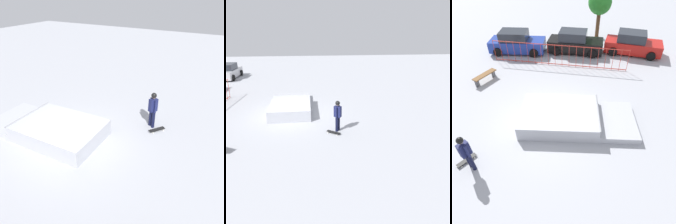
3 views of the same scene
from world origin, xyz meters
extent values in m
plane|color=#A8AAB2|center=(0.00, 0.00, 0.00)|extent=(60.00, 60.00, 0.00)
cube|color=#B0B3BB|center=(0.61, 0.04, 0.35)|extent=(3.68, 2.72, 0.70)
cube|color=#B0B3BB|center=(3.30, 0.13, 0.15)|extent=(1.89, 2.66, 0.30)
cylinder|color=gray|center=(2.41, 0.10, 0.70)|extent=(0.17, 2.60, 0.08)
cylinder|color=black|center=(-2.42, -2.86, 0.41)|extent=(0.15, 0.15, 0.82)
cylinder|color=black|center=(-2.61, -2.74, 0.41)|extent=(0.15, 0.15, 0.82)
cube|color=#191E4C|center=(-2.51, -2.80, 1.12)|extent=(0.39, 0.44, 0.60)
cylinder|color=#191E4C|center=(-2.37, -2.89, 1.12)|extent=(0.09, 0.09, 0.60)
cylinder|color=#191E4C|center=(-2.66, -2.71, 1.12)|extent=(0.09, 0.09, 0.60)
sphere|color=tan|center=(-2.51, -2.80, 1.57)|extent=(0.22, 0.22, 0.22)
sphere|color=black|center=(-2.51, -2.80, 1.60)|extent=(0.25, 0.25, 0.25)
cube|color=black|center=(-2.89, -2.54, 0.08)|extent=(0.63, 0.77, 0.02)
cylinder|color=silver|center=(-2.96, -2.83, 0.03)|extent=(0.06, 0.06, 0.06)
cylinder|color=silver|center=(-3.15, -2.70, 0.03)|extent=(0.06, 0.06, 0.06)
cylinder|color=silver|center=(-2.63, -2.38, 0.03)|extent=(0.06, 0.06, 0.06)
cylinder|color=silver|center=(-2.82, -2.25, 0.03)|extent=(0.06, 0.06, 0.06)
cylinder|color=#B22D23|center=(4.09, 5.28, 0.75)|extent=(0.03, 0.03, 1.50)
cylinder|color=#B22D23|center=(4.57, 5.24, 0.75)|extent=(0.03, 0.03, 1.50)
cube|color=#B7B7BC|center=(11.94, 7.62, 0.56)|extent=(4.14, 1.79, 0.80)
cube|color=#262B33|center=(11.74, 7.63, 1.28)|extent=(2.03, 1.54, 0.64)
cylinder|color=black|center=(13.31, 8.44, 0.32)|extent=(0.64, 0.23, 0.64)
cylinder|color=black|center=(13.27, 6.74, 0.32)|extent=(0.64, 0.23, 0.64)
cylinder|color=black|center=(10.58, 6.80, 0.32)|extent=(0.64, 0.23, 0.64)
camera|label=1|loc=(-5.42, 6.06, 5.79)|focal=36.21mm
camera|label=2|loc=(-14.62, -1.69, 5.63)|focal=38.46mm
camera|label=3|loc=(1.38, -7.00, 6.83)|focal=32.26mm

